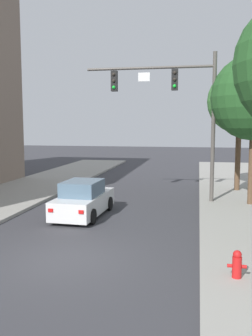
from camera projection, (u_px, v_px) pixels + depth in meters
The scene contains 5 objects.
ground_plane at pixel (65, 259), 11.19m from camera, with size 120.00×120.00×0.00m, color #38383D.
traffic_signal_mast at pixel (176, 99), 18.83m from camera, with size 6.65×0.38×7.50m.
car_lead_white at pixel (83, 200), 16.52m from camera, with size 1.94×4.29×1.60m.
fire_hydrant at pixel (237, 264), 9.43m from camera, with size 0.48×0.24×0.72m.
street_tree_third at pixel (240, 102), 21.80m from camera, with size 3.78×3.78×7.19m.
Camera 1 is at (3.89, -10.24, 4.02)m, focal length 39.63 mm.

